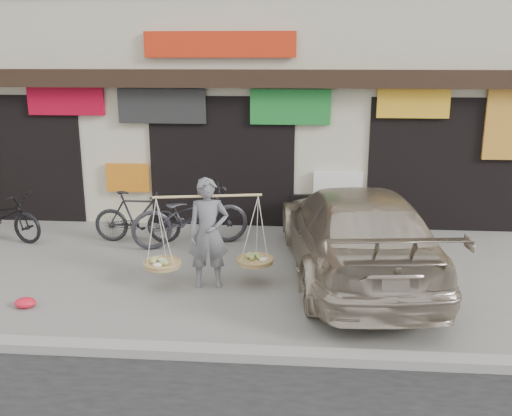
# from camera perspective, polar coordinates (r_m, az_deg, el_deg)

# --- Properties ---
(ground) EXTENTS (70.00, 70.00, 0.00)m
(ground) POSITION_cam_1_polar(r_m,az_deg,el_deg) (8.95, -6.42, -8.07)
(ground) COLOR gray
(ground) RESTS_ON ground
(kerb) EXTENTS (70.00, 0.25, 0.12)m
(kerb) POSITION_cam_1_polar(r_m,az_deg,el_deg) (7.17, -9.53, -13.86)
(kerb) COLOR gray
(kerb) RESTS_ON ground
(shophouse_block) EXTENTS (14.00, 6.32, 7.00)m
(shophouse_block) POSITION_cam_1_polar(r_m,az_deg,el_deg) (14.58, -1.92, 14.85)
(shophouse_block) COLOR beige
(shophouse_block) RESTS_ON ground
(street_vendor) EXTENTS (1.97, 0.82, 1.72)m
(street_vendor) POSITION_cam_1_polar(r_m,az_deg,el_deg) (8.78, -4.78, -2.92)
(street_vendor) COLOR slate
(street_vendor) RESTS_ON ground
(bike_0) EXTENTS (1.93, 1.11, 0.96)m
(bike_0) POSITION_cam_1_polar(r_m,az_deg,el_deg) (12.09, -24.06, -0.75)
(bike_0) COLOR black
(bike_0) RESTS_ON ground
(bike_1) EXTENTS (1.69, 0.50, 1.01)m
(bike_1) POSITION_cam_1_polar(r_m,az_deg,el_deg) (11.13, -11.80, -0.87)
(bike_1) COLOR black
(bike_1) RESTS_ON ground
(bike_2) EXTENTS (2.34, 1.55, 1.16)m
(bike_2) POSITION_cam_1_polar(r_m,az_deg,el_deg) (10.76, -6.57, -0.78)
(bike_2) COLOR #29282D
(bike_2) RESTS_ON ground
(suv) EXTENTS (2.64, 5.29, 1.48)m
(suv) POSITION_cam_1_polar(r_m,az_deg,el_deg) (9.35, 9.86, -2.36)
(suv) COLOR #B6A893
(suv) RESTS_ON ground
(red_bag) EXTENTS (0.31, 0.25, 0.14)m
(red_bag) POSITION_cam_1_polar(r_m,az_deg,el_deg) (8.91, -22.09, -8.77)
(red_bag) COLOR red
(red_bag) RESTS_ON ground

